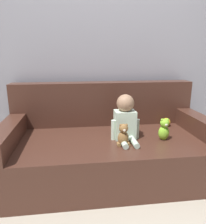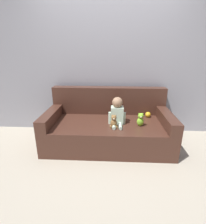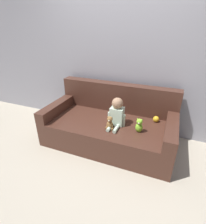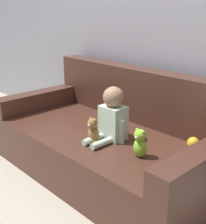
% 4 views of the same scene
% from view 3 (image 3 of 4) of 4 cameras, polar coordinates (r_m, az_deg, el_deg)
% --- Properties ---
extents(ground_plane, '(12.00, 12.00, 0.00)m').
position_cam_3_polar(ground_plane, '(2.89, 1.83, -9.61)').
color(ground_plane, '#B7AD99').
extents(wall_back, '(8.00, 0.05, 2.60)m').
position_cam_3_polar(wall_back, '(2.91, 6.44, 18.46)').
color(wall_back, '#93939E').
rests_on(wall_back, ground_plane).
extents(couch, '(1.95, 1.00, 0.86)m').
position_cam_3_polar(couch, '(2.79, 2.41, -4.12)').
color(couch, '#47281E').
rests_on(couch, ground_plane).
extents(person_baby, '(0.26, 0.34, 0.41)m').
position_cam_3_polar(person_baby, '(2.50, 4.51, -0.38)').
color(person_baby, silver).
rests_on(person_baby, couch).
extents(teddy_bear_brown, '(0.11, 0.09, 0.19)m').
position_cam_3_polar(teddy_bear_brown, '(2.43, 2.23, -3.65)').
color(teddy_bear_brown, olive).
rests_on(teddy_bear_brown, couch).
extents(plush_toy_side, '(0.10, 0.09, 0.20)m').
position_cam_3_polar(plush_toy_side, '(2.41, 11.72, -4.33)').
color(plush_toy_side, '#8CD133').
rests_on(plush_toy_side, couch).
extents(toy_ball, '(0.09, 0.09, 0.09)m').
position_cam_3_polar(toy_ball, '(2.74, 16.94, -2.22)').
color(toy_ball, gold).
rests_on(toy_ball, couch).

